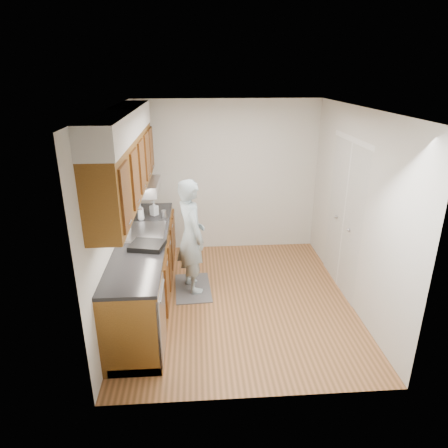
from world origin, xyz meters
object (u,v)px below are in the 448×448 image
soap_bottle_b (154,208)px  dish_rack (147,246)px  soap_bottle_a (141,211)px  steel_can (164,214)px  person (191,229)px

soap_bottle_b → dish_rack: size_ratio=0.55×
soap_bottle_a → dish_rack: (0.19, -0.97, -0.09)m
soap_bottle_a → steel_can: soap_bottle_a is taller
person → soap_bottle_b: size_ratio=8.55×
soap_bottle_a → dish_rack: 0.99m
soap_bottle_b → steel_can: soap_bottle_b is taller
person → soap_bottle_a: size_ratio=7.33×
soap_bottle_b → steel_can: 0.21m
person → steel_can: bearing=24.3°
soap_bottle_a → dish_rack: size_ratio=0.64×
soap_bottle_a → soap_bottle_b: (0.17, 0.18, -0.02)m
soap_bottle_b → person: bearing=-44.3°
soap_bottle_a → steel_can: size_ratio=2.11×
dish_rack → person: bearing=63.8°
person → dish_rack: person is taller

